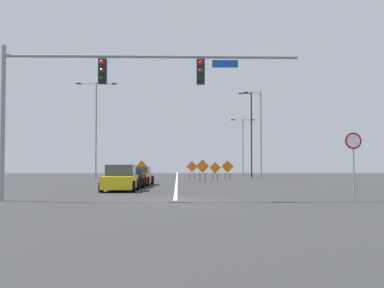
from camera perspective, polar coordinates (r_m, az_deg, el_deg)
name	(u,v)px	position (r m, az deg, el deg)	size (l,w,h in m)	color
ground	(175,200)	(21.03, -1.93, -6.47)	(129.59, 129.59, 0.00)	#2D2D30
road_centre_stripe	(177,177)	(57.00, -1.74, -3.85)	(0.16, 71.99, 0.01)	white
traffic_signal_assembly	(105,83)	(21.46, -9.92, 6.86)	(12.54, 0.44, 6.52)	gray
stop_sign	(353,152)	(23.83, 17.98, -0.86)	(0.76, 0.07, 2.97)	gray
street_lamp_mid_left	(251,131)	(58.11, 6.73, 1.46)	(1.55, 0.24, 9.89)	black
street_lamp_near_left	(243,142)	(67.40, 5.84, 0.26)	(3.20, 0.24, 7.66)	gray
street_lamp_far_right	(260,131)	(51.90, 7.75, 1.49)	(1.86, 0.24, 9.07)	gray
street_lamp_mid_right	(96,122)	(51.17, -10.91, 2.44)	(4.04, 0.24, 9.81)	gray
construction_sign_right_lane	(203,168)	(42.10, 1.21, -2.72)	(1.14, 0.15, 1.93)	orange
construction_sign_median_near	(215,169)	(46.59, 2.66, -2.86)	(1.08, 0.14, 1.73)	orange
construction_sign_right_shoulder	(228,167)	(49.79, 4.08, -2.69)	(1.23, 0.06, 1.90)	orange
construction_sign_median_far	(142,168)	(44.14, -5.78, -2.75)	(1.08, 0.30, 1.86)	orange
construction_sign_left_lane	(192,168)	(49.92, 0.00, -2.72)	(1.13, 0.27, 1.86)	orange
car_black_approaching	(129,178)	(33.09, -7.20, -3.89)	(2.24, 4.43, 1.26)	black
car_yellow_distant	(120,179)	(28.59, -8.19, -3.99)	(1.93, 4.05, 1.49)	gold
car_red_mid	(136,173)	(52.32, -6.47, -3.29)	(2.27, 4.08, 1.30)	red
car_orange_passing	(138,176)	(36.58, -6.23, -3.71)	(2.22, 4.31, 1.35)	orange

